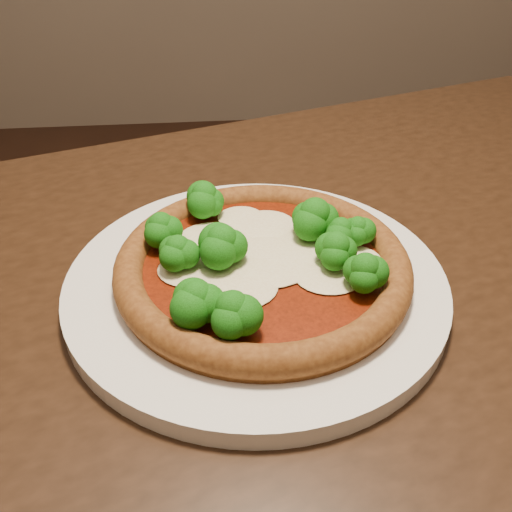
{
  "coord_description": "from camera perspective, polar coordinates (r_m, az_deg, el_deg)",
  "views": [
    {
      "loc": [
        -0.08,
        -0.64,
        1.09
      ],
      "look_at": [
        -0.05,
        -0.23,
        0.79
      ],
      "focal_mm": 40.0,
      "sensor_mm": 36.0,
      "label": 1
    }
  ],
  "objects": [
    {
      "name": "pizza",
      "position": [
        0.52,
        0.55,
        -0.47
      ],
      "size": [
        0.27,
        0.27,
        0.06
      ],
      "rotation": [
        0.0,
        0.0,
        -0.06
      ],
      "color": "brown",
      "rests_on": "plate"
    },
    {
      "name": "plate",
      "position": [
        0.53,
        0.0,
        -2.7
      ],
      "size": [
        0.35,
        0.35,
        0.02
      ],
      "primitive_type": "cylinder",
      "color": "white",
      "rests_on": "dining_table"
    },
    {
      "name": "dining_table",
      "position": [
        0.62,
        2.39,
        -9.47
      ],
      "size": [
        1.45,
        1.11,
        0.75
      ],
      "rotation": [
        0.0,
        0.0,
        0.32
      ],
      "color": "black",
      "rests_on": "floor"
    },
    {
      "name": "floor",
      "position": [
        1.27,
        1.19,
        -23.46
      ],
      "size": [
        4.0,
        4.0,
        0.0
      ],
      "primitive_type": "plane",
      "color": "black",
      "rests_on": "ground"
    }
  ]
}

